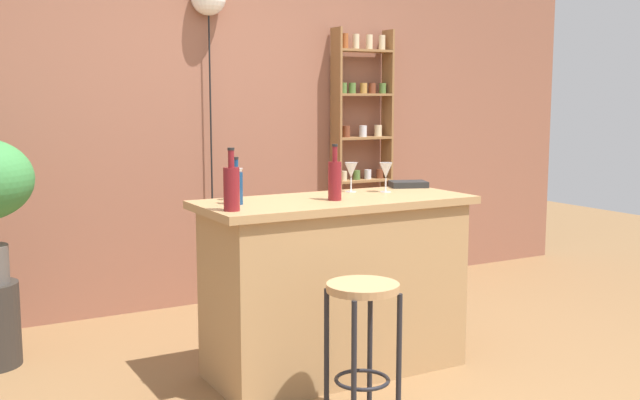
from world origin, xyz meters
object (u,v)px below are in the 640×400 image
object	(u,v)px
bottle_olive_oil	(335,179)
bottle_spirits_clear	(236,187)
bottle_sauce_amber	(232,187)
spice_shelf	(362,161)
bar_stool	(363,321)
wine_glass_center	(386,171)
wine_glass_left	(351,171)
wine_glass_right	(236,178)
cookbook	(408,184)
pendant_globe_light	(208,1)

from	to	relation	value
bottle_olive_oil	bottle_spirits_clear	bearing A→B (deg)	167.93
bottle_sauce_amber	spice_shelf	bearing A→B (deg)	43.02
bar_stool	bottle_sauce_amber	xyz separation A→B (m)	(-0.40, 0.50, 0.56)
bottle_olive_oil	wine_glass_center	world-z (taller)	bottle_olive_oil
spice_shelf	wine_glass_center	distance (m)	1.61
bottle_sauce_amber	wine_glass_left	distance (m)	0.91
bottle_spirits_clear	wine_glass_right	size ratio (longest dim) A/B	1.42
spice_shelf	wine_glass_right	xyz separation A→B (m)	(-1.61, -1.33, 0.08)
bottle_spirits_clear	cookbook	bearing A→B (deg)	8.51
spice_shelf	bottle_sauce_amber	size ratio (longest dim) A/B	6.70
bottle_spirits_clear	bottle_sauce_amber	size ratio (longest dim) A/B	0.80
bar_stool	spice_shelf	size ratio (longest dim) A/B	0.33
bottle_sauce_amber	pendant_globe_light	xyz separation A→B (m)	(0.56, 1.68, 1.05)
bottle_olive_oil	wine_glass_center	distance (m)	0.44
wine_glass_left	cookbook	size ratio (longest dim) A/B	0.78
spice_shelf	wine_glass_center	bearing A→B (deg)	-117.96
wine_glass_right	pendant_globe_light	xyz separation A→B (m)	(0.40, 1.36, 1.04)
bar_stool	wine_glass_right	world-z (taller)	wine_glass_right
bar_stool	wine_glass_left	xyz separation A→B (m)	(0.45, 0.83, 0.57)
bar_stool	bottle_olive_oil	world-z (taller)	bottle_olive_oil
bottle_spirits_clear	bottle_sauce_amber	world-z (taller)	bottle_sauce_amber
bottle_spirits_clear	cookbook	xyz separation A→B (m)	(1.16, 0.17, -0.07)
bar_stool	bottle_sauce_amber	bearing A→B (deg)	128.44
bottle_olive_oil	spice_shelf	bearing A→B (deg)	53.33
bottle_sauce_amber	cookbook	size ratio (longest dim) A/B	1.39
bottle_spirits_clear	spice_shelf	bearing A→B (deg)	41.29
spice_shelf	cookbook	world-z (taller)	spice_shelf
wine_glass_center	pendant_globe_light	bearing A→B (deg)	107.33
bar_stool	wine_glass_center	world-z (taller)	wine_glass_center
bar_stool	wine_glass_left	world-z (taller)	wine_glass_left
wine_glass_right	cookbook	xyz separation A→B (m)	(1.10, 0.04, -0.10)
wine_glass_center	wine_glass_left	bearing A→B (deg)	147.73
bottle_olive_oil	pendant_globe_light	distance (m)	1.91
spice_shelf	wine_glass_left	xyz separation A→B (m)	(-0.92, -1.32, 0.08)
wine_glass_center	cookbook	distance (m)	0.30
bar_stool	pendant_globe_light	size ratio (longest dim) A/B	0.29
spice_shelf	bottle_sauce_amber	xyz separation A→B (m)	(-1.76, -1.65, 0.07)
bar_stool	pendant_globe_light	world-z (taller)	pendant_globe_light
cookbook	pendant_globe_light	world-z (taller)	pendant_globe_light
wine_glass_left	wine_glass_center	size ratio (longest dim) A/B	1.00
bottle_spirits_clear	bottle_sauce_amber	bearing A→B (deg)	-118.65
wine_glass_left	wine_glass_center	world-z (taller)	same
bottle_spirits_clear	bottle_sauce_amber	distance (m)	0.21
bottle_sauce_amber	bottle_spirits_clear	bearing A→B (deg)	61.35
wine_glass_center	wine_glass_right	world-z (taller)	same
bar_stool	wine_glass_center	xyz separation A→B (m)	(0.61, 0.73, 0.57)
cookbook	spice_shelf	bearing A→B (deg)	90.03
bar_stool	spice_shelf	xyz separation A→B (m)	(1.37, 2.15, 0.49)
wine_glass_left	bar_stool	bearing A→B (deg)	-118.51
spice_shelf	wine_glass_right	size ratio (longest dim) A/B	11.91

